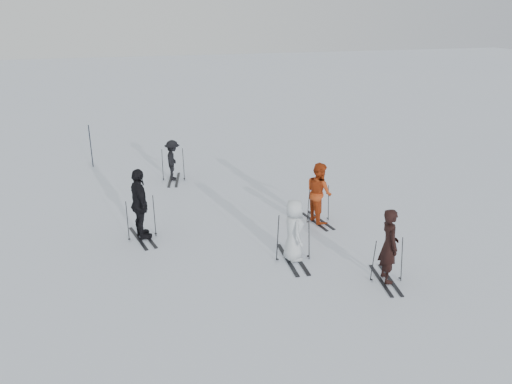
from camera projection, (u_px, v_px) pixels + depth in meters
ground at (266, 236)px, 14.19m from camera, size 120.00×120.00×0.00m
skier_near_dark at (389, 246)px, 11.58m from camera, size 0.54×0.73×1.80m
skier_red at (319, 193)px, 14.90m from camera, size 0.79×0.97×1.83m
skier_grey at (294, 231)px, 12.61m from camera, size 0.57×0.83×1.62m
skier_uphill_left at (140, 205)px, 13.76m from camera, size 0.71×1.25×2.01m
skier_uphill_far at (173, 161)px, 18.62m from camera, size 0.76×1.08×1.52m
skis_near_dark at (388, 259)px, 11.70m from camera, size 1.68×1.09×1.13m
skis_red at (318, 204)px, 15.02m from camera, size 1.65×1.00×1.14m
skis_grey at (293, 236)px, 12.65m from camera, size 1.92×1.12×1.35m
skis_uphill_left at (141, 218)px, 13.89m from camera, size 1.85×1.22×1.24m
skis_uphill_far at (173, 164)px, 18.66m from camera, size 1.89×1.27×1.27m
piste_marker at (91, 146)px, 20.20m from camera, size 0.05×0.05×1.74m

